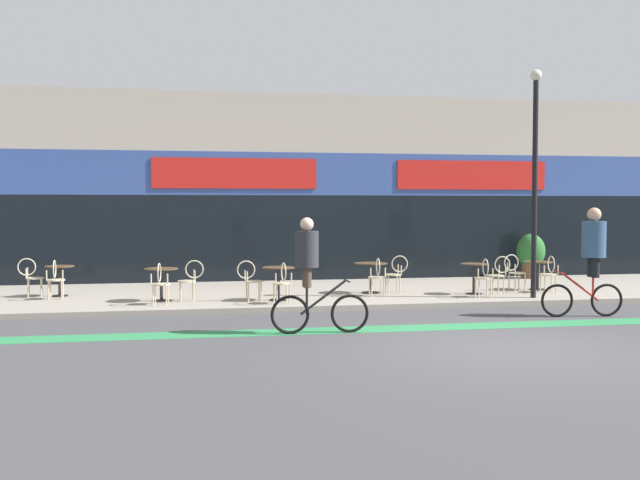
# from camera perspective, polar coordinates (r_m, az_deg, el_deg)

# --- Properties ---
(ground_plane) EXTENTS (120.00, 120.00, 0.00)m
(ground_plane) POSITION_cam_1_polar(r_m,az_deg,el_deg) (12.11, 13.81, -8.05)
(ground_plane) COLOR #424244
(sidewalk_slab) EXTENTS (40.00, 5.50, 0.12)m
(sidewalk_slab) POSITION_cam_1_polar(r_m,az_deg,el_deg) (18.88, 4.73, -3.97)
(sidewalk_slab) COLOR gray
(sidewalk_slab) RESTS_ON ground
(storefront_facade) EXTENTS (40.00, 4.06, 5.37)m
(storefront_facade) POSITION_cam_1_polar(r_m,az_deg,el_deg) (23.34, 1.72, 3.74)
(storefront_facade) COLOR #B2A899
(storefront_facade) RESTS_ON ground
(bike_lane_stripe) EXTENTS (36.00, 0.70, 0.01)m
(bike_lane_stripe) POSITION_cam_1_polar(r_m,az_deg,el_deg) (14.07, 10.20, -6.51)
(bike_lane_stripe) COLOR #2D844C
(bike_lane_stripe) RESTS_ON ground
(bistro_table_0) EXTENTS (0.66, 0.66, 0.71)m
(bistro_table_0) POSITION_cam_1_polar(r_m,az_deg,el_deg) (18.39, -19.22, -2.51)
(bistro_table_0) COLOR black
(bistro_table_0) RESTS_ON sidewalk_slab
(bistro_table_1) EXTENTS (0.73, 0.73, 0.73)m
(bistro_table_1) POSITION_cam_1_polar(r_m,az_deg,el_deg) (16.84, -12.00, -2.82)
(bistro_table_1) COLOR black
(bistro_table_1) RESTS_ON sidewalk_slab
(bistro_table_2) EXTENTS (0.72, 0.72, 0.74)m
(bistro_table_2) POSITION_cam_1_polar(r_m,az_deg,el_deg) (16.65, -3.18, -2.80)
(bistro_table_2) COLOR black
(bistro_table_2) RESTS_ON sidewalk_slab
(bistro_table_3) EXTENTS (0.79, 0.79, 0.73)m
(bistro_table_3) POSITION_cam_1_polar(r_m,az_deg,el_deg) (18.04, 3.89, -2.39)
(bistro_table_3) COLOR black
(bistro_table_3) RESTS_ON sidewalk_slab
(bistro_table_4) EXTENTS (0.63, 0.63, 0.73)m
(bistro_table_4) POSITION_cam_1_polar(r_m,az_deg,el_deg) (18.15, 11.65, -2.44)
(bistro_table_4) COLOR black
(bistro_table_4) RESTS_ON sidewalk_slab
(bistro_table_5) EXTENTS (0.72, 0.72, 0.71)m
(bistro_table_5) POSITION_cam_1_polar(r_m,az_deg,el_deg) (19.48, 16.26, -2.17)
(bistro_table_5) COLOR black
(bistro_table_5) RESTS_ON sidewalk_slab
(cafe_chair_0_near) EXTENTS (0.41, 0.58, 0.90)m
(cafe_chair_0_near) POSITION_cam_1_polar(r_m,az_deg,el_deg) (17.77, -19.53, -2.65)
(cafe_chair_0_near) COLOR beige
(cafe_chair_0_near) RESTS_ON sidewalk_slab
(cafe_chair_0_side) EXTENTS (0.59, 0.44, 0.90)m
(cafe_chair_0_side) POSITION_cam_1_polar(r_m,az_deg,el_deg) (18.49, -21.15, -2.48)
(cafe_chair_0_side) COLOR beige
(cafe_chair_0_side) RESTS_ON sidewalk_slab
(cafe_chair_1_near) EXTENTS (0.45, 0.60, 0.90)m
(cafe_chair_1_near) POSITION_cam_1_polar(r_m,az_deg,el_deg) (16.22, -12.09, -3.05)
(cafe_chair_1_near) COLOR beige
(cafe_chair_1_near) RESTS_ON sidewalk_slab
(cafe_chair_1_side) EXTENTS (0.58, 0.41, 0.90)m
(cafe_chair_1_side) POSITION_cam_1_polar(r_m,az_deg,el_deg) (16.84, -9.87, -2.83)
(cafe_chair_1_side) COLOR beige
(cafe_chair_1_side) RESTS_ON sidewalk_slab
(cafe_chair_2_near) EXTENTS (0.44, 0.59, 0.90)m
(cafe_chair_2_near) POSITION_cam_1_polar(r_m,az_deg,el_deg) (16.04, -2.87, -3.06)
(cafe_chair_2_near) COLOR beige
(cafe_chair_2_near) RESTS_ON sidewalk_slab
(cafe_chair_2_side) EXTENTS (0.59, 0.42, 0.90)m
(cafe_chair_2_side) POSITION_cam_1_polar(r_m,az_deg,el_deg) (16.58, -5.33, -2.88)
(cafe_chair_2_side) COLOR beige
(cafe_chair_2_side) RESTS_ON sidewalk_slab
(cafe_chair_3_near) EXTENTS (0.42, 0.59, 0.90)m
(cafe_chair_3_near) POSITION_cam_1_polar(r_m,az_deg,el_deg) (17.43, 4.38, -2.61)
(cafe_chair_3_near) COLOR beige
(cafe_chair_3_near) RESTS_ON sidewalk_slab
(cafe_chair_3_side) EXTENTS (0.59, 0.42, 0.90)m
(cafe_chair_3_side) POSITION_cam_1_polar(r_m,az_deg,el_deg) (18.20, 5.80, -2.39)
(cafe_chair_3_side) COLOR beige
(cafe_chair_3_side) RESTS_ON sidewalk_slab
(cafe_chair_4_near) EXTENTS (0.43, 0.59, 0.90)m
(cafe_chair_4_near) POSITION_cam_1_polar(r_m,az_deg,el_deg) (17.57, 12.40, -2.62)
(cafe_chair_4_near) COLOR beige
(cafe_chair_4_near) RESTS_ON sidewalk_slab
(cafe_chair_4_side) EXTENTS (0.58, 0.41, 0.90)m
(cafe_chair_4_side) POSITION_cam_1_polar(r_m,az_deg,el_deg) (18.40, 13.46, -2.40)
(cafe_chair_4_side) COLOR beige
(cafe_chair_4_side) RESTS_ON sidewalk_slab
(cafe_chair_5_near) EXTENTS (0.43, 0.59, 0.90)m
(cafe_chair_5_near) POSITION_cam_1_polar(r_m,az_deg,el_deg) (18.92, 17.09, -2.30)
(cafe_chair_5_near) COLOR beige
(cafe_chair_5_near) RESTS_ON sidewalk_slab
(cafe_chair_5_side) EXTENTS (0.60, 0.45, 0.90)m
(cafe_chair_5_side) POSITION_cam_1_polar(r_m,az_deg,el_deg) (19.20, 14.60, -2.20)
(cafe_chair_5_side) COLOR beige
(cafe_chair_5_side) RESTS_ON sidewalk_slab
(planter_pot) EXTENTS (0.82, 0.82, 1.29)m
(planter_pot) POSITION_cam_1_polar(r_m,az_deg,el_deg) (22.56, 15.76, -1.01)
(planter_pot) COLOR brown
(planter_pot) RESTS_ON sidewalk_slab
(lamp_post) EXTENTS (0.26, 0.26, 5.19)m
(lamp_post) POSITION_cam_1_polar(r_m,az_deg,el_deg) (17.77, 16.06, 5.39)
(lamp_post) COLOR black
(lamp_post) RESTS_ON sidewalk_slab
(cyclist_0) EXTENTS (1.69, 0.56, 2.19)m
(cyclist_0) POSITION_cam_1_polar(r_m,az_deg,el_deg) (15.91, 19.98, -0.83)
(cyclist_0) COLOR black
(cyclist_0) RESTS_ON ground
(cyclist_1) EXTENTS (1.73, 0.48, 2.03)m
(cyclist_1) POSITION_cam_1_polar(r_m,az_deg,el_deg) (12.98, -0.71, -2.15)
(cyclist_1) COLOR black
(cyclist_1) RESTS_ON ground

